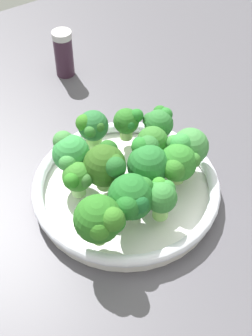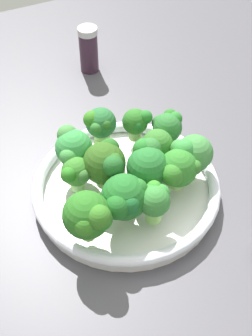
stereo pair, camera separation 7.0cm
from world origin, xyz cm
name	(u,v)px [view 1 (the left image)]	position (x,y,z in cm)	size (l,w,h in cm)	color
ground_plane	(153,199)	(0.00, 0.00, -1.25)	(130.00, 130.00, 2.50)	#4D4B52
bowl	(126,189)	(-3.70, 2.05, 1.60)	(28.28, 28.28, 3.14)	white
broccoli_floret_0	(161,196)	(-3.04, -5.52, 6.93)	(4.69, 4.79, 6.04)	#8ACA62
broccoli_floret_1	(132,198)	(-6.72, -3.86, 7.27)	(6.82, 6.73, 7.18)	#89BC56
broccoli_floret_2	(77,178)	(-10.70, 3.88, 6.55)	(4.78, 4.77, 5.66)	#90CD70
broccoli_floret_3	(186,145)	(6.07, 0.40, 6.77)	(6.35, 5.63, 6.62)	#91CB67
broccoli_floret_4	(127,121)	(1.95, 10.06, 6.51)	(4.55, 4.21, 5.59)	#95C268
broccoli_floret_5	(158,123)	(5.97, 7.24, 6.33)	(4.92, 4.74, 5.48)	#82B15C
broccoli_floret_6	(178,164)	(2.59, -1.99, 6.80)	(6.26, 5.63, 6.45)	#93BF63
broccoli_floret_7	(92,127)	(-3.79, 11.20, 7.30)	(5.07, 4.79, 6.70)	#97D969
broccoli_floret_8	(70,154)	(-9.59, 7.79, 7.58)	(5.52, 6.17, 7.33)	#80B658
broccoli_floret_9	(147,162)	(-1.12, 0.48, 7.31)	(6.11, 6.77, 7.00)	#94D971
broccoli_floret_10	(100,220)	(-12.43, -5.13, 7.93)	(6.39, 6.89, 7.83)	#7FBE5E
broccoli_floret_11	(151,143)	(2.24, 4.00, 6.37)	(5.54, 4.89, 5.74)	#7ABA53
broccoli_floret_12	(106,165)	(-6.43, 3.02, 7.52)	(6.21, 7.06, 7.32)	#83B25C
pepper_shaker	(64,53)	(4.04, 34.98, 4.71)	(3.77, 3.77, 9.31)	#371F30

